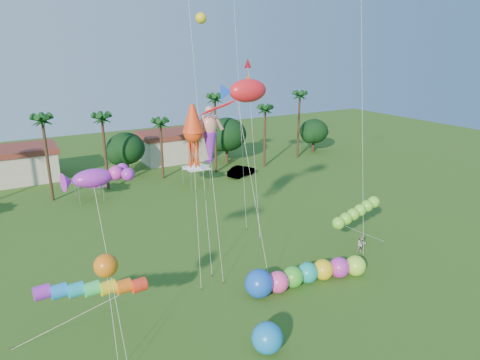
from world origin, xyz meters
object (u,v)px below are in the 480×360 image
car_b (241,171)px  caterpillar_inflatable (302,275)px  blue_ball (267,338)px  spectator_b (361,244)px

car_b → caterpillar_inflatable: size_ratio=0.43×
car_b → blue_ball: 37.56m
car_b → blue_ball: bearing=132.8°
caterpillar_inflatable → blue_ball: caterpillar_inflatable is taller
blue_ball → caterpillar_inflatable: bearing=37.3°
spectator_b → car_b: bearing=105.1°
caterpillar_inflatable → car_b: bearing=76.8°
spectator_b → caterpillar_inflatable: bearing=-147.1°
car_b → caterpillar_inflatable: caterpillar_inflatable is taller
car_b → blue_ball: size_ratio=2.34×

